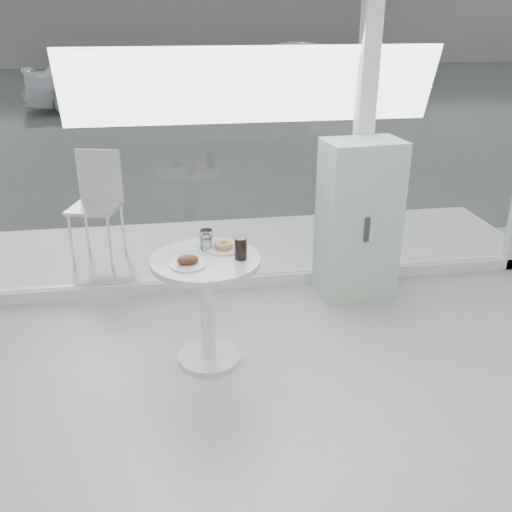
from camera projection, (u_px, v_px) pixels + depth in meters
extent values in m
cube|color=white|center=(255.00, 280.00, 5.05)|extent=(5.00, 0.12, 0.10)
cube|color=white|center=(365.00, 110.00, 4.60)|extent=(0.14, 0.14, 3.00)
cube|color=white|center=(156.00, 129.00, 4.40)|extent=(3.21, 0.02, 2.60)
cube|color=white|center=(453.00, 120.00, 4.75)|extent=(1.41, 0.02, 2.60)
cylinder|color=white|center=(209.00, 356.00, 4.00)|extent=(0.44, 0.44, 0.03)
cylinder|color=white|center=(208.00, 312.00, 3.85)|extent=(0.09, 0.09, 0.70)
cylinder|color=white|center=(206.00, 261.00, 3.70)|extent=(0.72, 0.72, 0.04)
cube|color=white|center=(243.00, 248.00, 5.78)|extent=(5.60, 1.60, 0.05)
cube|color=#363636|center=(187.00, 92.00, 16.84)|extent=(40.00, 24.00, 0.00)
cube|color=#97C1A9|center=(358.00, 221.00, 4.67)|extent=(0.64, 0.46, 1.32)
cube|color=#333333|center=(367.00, 230.00, 4.47)|extent=(0.04, 0.02, 0.20)
cylinder|color=white|center=(71.00, 239.00, 5.27)|extent=(0.03, 0.03, 0.49)
cylinder|color=white|center=(110.00, 241.00, 5.23)|extent=(0.03, 0.03, 0.49)
cylinder|color=white|center=(87.00, 226.00, 5.60)|extent=(0.03, 0.03, 0.49)
cylinder|color=white|center=(123.00, 227.00, 5.57)|extent=(0.03, 0.03, 0.49)
cube|color=white|center=(95.00, 208.00, 5.32)|extent=(0.53, 0.53, 0.03)
cube|color=white|center=(100.00, 175.00, 5.40)|extent=(0.42, 0.14, 0.49)
imported|color=white|center=(114.00, 78.00, 13.70)|extent=(4.40, 2.38, 1.42)
imported|color=#A4A6AB|center=(318.00, 69.00, 15.93)|extent=(4.39, 1.89, 1.41)
cylinder|color=white|center=(188.00, 265.00, 3.58)|extent=(0.23, 0.23, 0.01)
cube|color=white|center=(191.00, 264.00, 3.57)|extent=(0.11, 0.10, 0.00)
ellipsoid|color=#341A0E|center=(188.00, 260.00, 3.57)|extent=(0.14, 0.11, 0.06)
ellipsoid|color=#341A0E|center=(193.00, 259.00, 3.59)|extent=(0.07, 0.06, 0.04)
cylinder|color=white|center=(224.00, 249.00, 3.82)|extent=(0.23, 0.23, 0.01)
torus|color=#A2764A|center=(224.00, 245.00, 3.81)|extent=(0.13, 0.13, 0.05)
cylinder|color=white|center=(205.00, 240.00, 3.83)|extent=(0.07, 0.07, 0.11)
cylinder|color=white|center=(205.00, 244.00, 3.84)|extent=(0.06, 0.06, 0.06)
cylinder|color=white|center=(206.00, 239.00, 3.81)|extent=(0.08, 0.08, 0.13)
cylinder|color=white|center=(207.00, 243.00, 3.82)|extent=(0.07, 0.07, 0.07)
cylinder|color=white|center=(241.00, 248.00, 3.66)|extent=(0.08, 0.08, 0.15)
cylinder|color=black|center=(241.00, 249.00, 3.66)|extent=(0.07, 0.07, 0.14)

